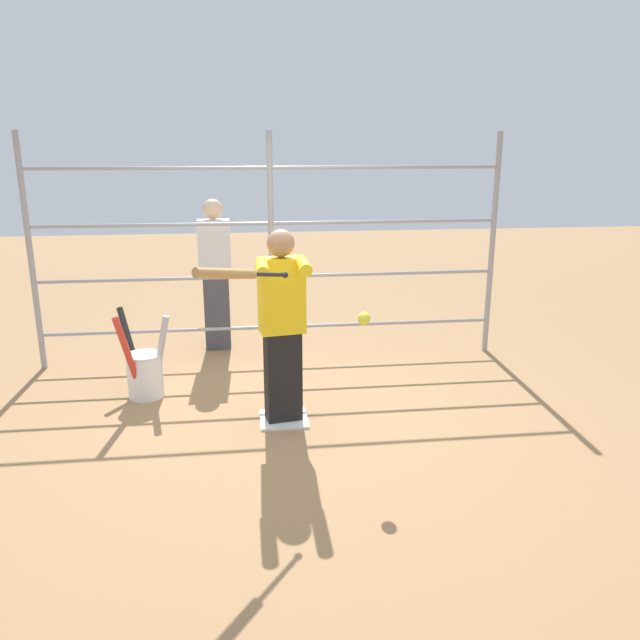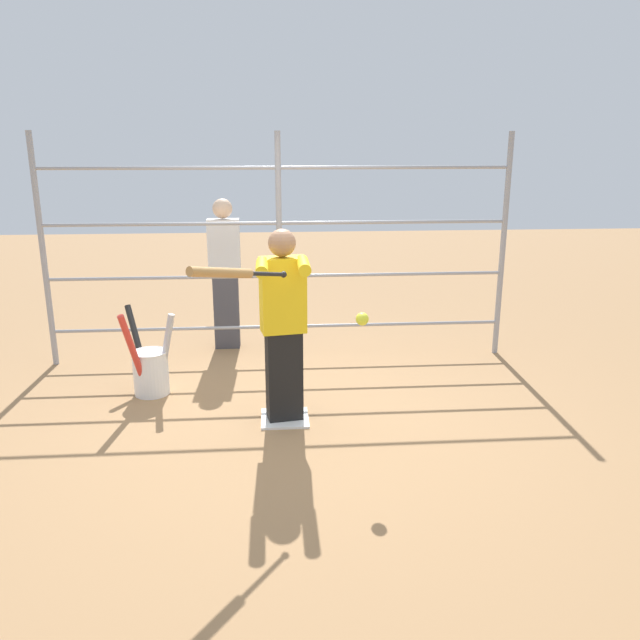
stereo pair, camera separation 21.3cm
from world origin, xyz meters
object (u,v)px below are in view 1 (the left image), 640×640
baseball_bat_swinging (234,274)px  softball_in_flight (364,318)px  batter (282,321)px  bystander_behind_fence (216,273)px  bat_bucket (144,372)px

baseball_bat_swinging → softball_in_flight: bearing=-162.4°
softball_in_flight → baseball_bat_swinging: bearing=17.6°
batter → softball_in_flight: batter is taller
baseball_bat_swinging → bystander_behind_fence: size_ratio=0.43×
batter → softball_in_flight: 0.80m
batter → bat_bucket: 1.55m
bat_bucket → bystander_behind_fence: 1.64m
softball_in_flight → bat_bucket: bearing=-34.4°
batter → baseball_bat_swinging: bearing=66.6°
bystander_behind_fence → baseball_bat_swinging: bearing=94.9°
softball_in_flight → bat_bucket: (1.80, -1.23, -0.78)m
softball_in_flight → bat_bucket: 2.32m
bat_bucket → batter: bearing=150.7°
batter → baseball_bat_swinging: (0.36, 0.83, 0.57)m
baseball_bat_swinging → softball_in_flight: (-0.93, -0.29, -0.42)m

